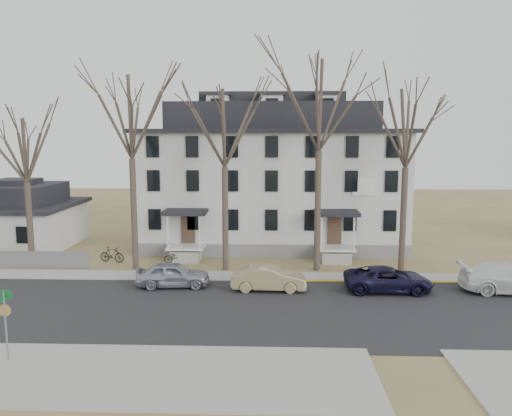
{
  "coord_description": "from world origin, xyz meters",
  "views": [
    {
      "loc": [
        -1.88,
        -22.17,
        8.8
      ],
      "look_at": [
        -2.96,
        9.0,
        4.24
      ],
      "focal_mm": 35.0,
      "sensor_mm": 36.0,
      "label": 1
    }
  ],
  "objects_px": {
    "boarding_house": "(272,178)",
    "car_silver": "(173,275)",
    "tree_mid_left": "(224,122)",
    "tree_bungalow": "(25,146)",
    "car_white": "(511,279)",
    "tree_center": "(320,98)",
    "bicycle_right": "(112,255)",
    "street_sign": "(5,315)",
    "bicycle_left": "(177,257)",
    "tree_far_left": "(130,111)",
    "small_house": "(19,219)",
    "car_tan": "(269,279)",
    "tree_mid_right": "(407,122)",
    "car_navy": "(388,280)"
  },
  "relations": [
    {
      "from": "small_house",
      "to": "car_white",
      "type": "height_order",
      "value": "small_house"
    },
    {
      "from": "boarding_house",
      "to": "tree_mid_left",
      "type": "height_order",
      "value": "tree_mid_left"
    },
    {
      "from": "tree_mid_right",
      "to": "bicycle_right",
      "type": "relative_size",
      "value": 7.02
    },
    {
      "from": "car_navy",
      "to": "bicycle_right",
      "type": "xyz_separation_m",
      "value": [
        -17.72,
        5.84,
        -0.14
      ]
    },
    {
      "from": "small_house",
      "to": "tree_bungalow",
      "type": "xyz_separation_m",
      "value": [
        4.0,
        -6.2,
        5.87
      ]
    },
    {
      "from": "tree_far_left",
      "to": "tree_mid_left",
      "type": "relative_size",
      "value": 1.08
    },
    {
      "from": "small_house",
      "to": "car_silver",
      "type": "bearing_deg",
      "value": -35.46
    },
    {
      "from": "tree_mid_left",
      "to": "car_navy",
      "type": "relative_size",
      "value": 2.58
    },
    {
      "from": "boarding_house",
      "to": "car_silver",
      "type": "height_order",
      "value": "boarding_house"
    },
    {
      "from": "boarding_house",
      "to": "car_silver",
      "type": "xyz_separation_m",
      "value": [
        -5.7,
        -12.14,
        -4.66
      ]
    },
    {
      "from": "bicycle_left",
      "to": "street_sign",
      "type": "distance_m",
      "value": 15.71
    },
    {
      "from": "tree_mid_left",
      "to": "tree_bungalow",
      "type": "height_order",
      "value": "tree_mid_left"
    },
    {
      "from": "car_silver",
      "to": "street_sign",
      "type": "xyz_separation_m",
      "value": [
        -4.55,
        -9.83,
        1.16
      ]
    },
    {
      "from": "tree_bungalow",
      "to": "car_tan",
      "type": "bearing_deg",
      "value": -15.66
    },
    {
      "from": "tree_mid_right",
      "to": "tree_mid_left",
      "type": "bearing_deg",
      "value": 180.0
    },
    {
      "from": "small_house",
      "to": "car_white",
      "type": "bearing_deg",
      "value": -17.6
    },
    {
      "from": "boarding_house",
      "to": "tree_bungalow",
      "type": "bearing_deg",
      "value": -152.99
    },
    {
      "from": "tree_center",
      "to": "car_silver",
      "type": "distance_m",
      "value": 14.11
    },
    {
      "from": "bicycle_left",
      "to": "car_silver",
      "type": "bearing_deg",
      "value": 176.59
    },
    {
      "from": "tree_mid_right",
      "to": "bicycle_left",
      "type": "xyz_separation_m",
      "value": [
        -15.03,
        1.37,
        -9.15
      ]
    },
    {
      "from": "small_house",
      "to": "car_tan",
      "type": "height_order",
      "value": "small_house"
    },
    {
      "from": "tree_center",
      "to": "car_tan",
      "type": "xyz_separation_m",
      "value": [
        -3.11,
        -4.46,
        -10.38
      ]
    },
    {
      "from": "car_white",
      "to": "tree_mid_left",
      "type": "bearing_deg",
      "value": 79.5
    },
    {
      "from": "boarding_house",
      "to": "car_navy",
      "type": "xyz_separation_m",
      "value": [
        6.65,
        -12.54,
        -4.69
      ]
    },
    {
      "from": "boarding_house",
      "to": "tree_center",
      "type": "relative_size",
      "value": 1.41
    },
    {
      "from": "car_silver",
      "to": "car_tan",
      "type": "distance_m",
      "value": 5.62
    },
    {
      "from": "street_sign",
      "to": "car_silver",
      "type": "bearing_deg",
      "value": 79.58
    },
    {
      "from": "car_white",
      "to": "bicycle_right",
      "type": "relative_size",
      "value": 3.02
    },
    {
      "from": "small_house",
      "to": "street_sign",
      "type": "distance_m",
      "value": 22.26
    },
    {
      "from": "tree_far_left",
      "to": "tree_center",
      "type": "distance_m",
      "value": 12.02
    },
    {
      "from": "boarding_house",
      "to": "tree_center",
      "type": "height_order",
      "value": "tree_center"
    },
    {
      "from": "car_navy",
      "to": "car_tan",
      "type": "bearing_deg",
      "value": 90.87
    },
    {
      "from": "boarding_house",
      "to": "car_navy",
      "type": "relative_size",
      "value": 4.21
    },
    {
      "from": "tree_bungalow",
      "to": "car_tan",
      "type": "distance_m",
      "value": 18.1
    },
    {
      "from": "car_white",
      "to": "tree_far_left",
      "type": "bearing_deg",
      "value": 83.4
    },
    {
      "from": "tree_bungalow",
      "to": "car_silver",
      "type": "relative_size",
      "value": 2.54
    },
    {
      "from": "tree_mid_left",
      "to": "car_white",
      "type": "height_order",
      "value": "tree_mid_left"
    },
    {
      "from": "tree_mid_right",
      "to": "car_tan",
      "type": "distance_m",
      "value": 13.16
    },
    {
      "from": "small_house",
      "to": "street_sign",
      "type": "relative_size",
      "value": 3.01
    },
    {
      "from": "car_navy",
      "to": "tree_mid_right",
      "type": "bearing_deg",
      "value": -22.57
    },
    {
      "from": "car_navy",
      "to": "small_house",
      "type": "bearing_deg",
      "value": 68.63
    },
    {
      "from": "car_navy",
      "to": "car_white",
      "type": "xyz_separation_m",
      "value": [
        6.82,
        -0.03,
        0.11
      ]
    },
    {
      "from": "tree_far_left",
      "to": "tree_mid_left",
      "type": "distance_m",
      "value": 6.05
    },
    {
      "from": "car_navy",
      "to": "bicycle_left",
      "type": "distance_m",
      "value": 14.38
    },
    {
      "from": "tree_center",
      "to": "street_sign",
      "type": "distance_m",
      "value": 21.24
    },
    {
      "from": "car_silver",
      "to": "bicycle_left",
      "type": "xyz_separation_m",
      "value": [
        -0.82,
        5.36,
        -0.28
      ]
    },
    {
      "from": "bicycle_left",
      "to": "tree_mid_left",
      "type": "bearing_deg",
      "value": -123.42
    },
    {
      "from": "tree_mid_left",
      "to": "car_silver",
      "type": "distance_m",
      "value": 10.1
    },
    {
      "from": "boarding_house",
      "to": "small_house",
      "type": "xyz_separation_m",
      "value": [
        -20.0,
        -1.96,
        -3.13
      ]
    },
    {
      "from": "tree_center",
      "to": "car_tan",
      "type": "relative_size",
      "value": 3.46
    }
  ]
}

